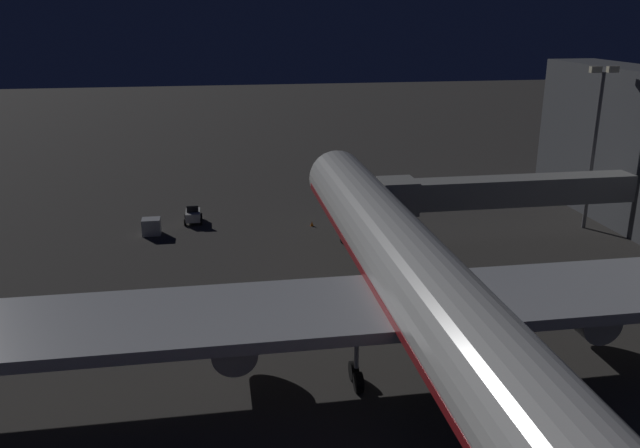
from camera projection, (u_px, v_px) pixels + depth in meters
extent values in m
plane|color=#383533|center=(384.00, 312.00, 48.40)|extent=(320.00, 320.00, 0.00)
cylinder|color=silver|center=(422.00, 287.00, 38.91)|extent=(5.51, 54.67, 5.51)
sphere|color=silver|center=(337.00, 178.00, 64.53)|extent=(5.40, 5.40, 5.40)
cube|color=maroon|center=(422.00, 293.00, 39.03)|extent=(5.57, 52.48, 0.50)
cube|color=black|center=(340.00, 172.00, 62.68)|extent=(3.03, 1.40, 0.90)
cube|color=#B7BABF|center=(422.00, 303.00, 39.08)|extent=(57.73, 8.03, 0.70)
cylinder|color=#B7BABF|center=(583.00, 310.00, 42.34)|extent=(2.66, 4.84, 2.66)
cylinder|color=black|center=(563.00, 295.00, 44.61)|extent=(2.26, 0.15, 2.26)
cylinder|color=#B7BABF|center=(233.00, 337.00, 38.84)|extent=(2.66, 4.84, 2.66)
cylinder|color=black|center=(232.00, 319.00, 41.10)|extent=(2.26, 0.15, 2.26)
cylinder|color=#B7BABF|center=(343.00, 220.00, 62.27)|extent=(0.28, 0.28, 2.25)
cylinder|color=black|center=(343.00, 237.00, 62.81)|extent=(0.45, 1.20, 1.20)
cylinder|color=#B7BABF|center=(491.00, 340.00, 39.52)|extent=(0.28, 0.28, 2.25)
cylinder|color=black|center=(485.00, 359.00, 40.66)|extent=(0.45, 1.20, 1.20)
cylinder|color=black|center=(493.00, 370.00, 39.44)|extent=(0.45, 1.20, 1.20)
cylinder|color=#B7BABF|center=(357.00, 351.00, 38.22)|extent=(0.28, 0.28, 2.25)
cylinder|color=black|center=(354.00, 371.00, 39.36)|extent=(0.45, 1.20, 1.20)
cylinder|color=black|center=(358.00, 382.00, 38.14)|extent=(0.45, 1.20, 1.20)
cube|color=#9E9E99|center=(516.00, 191.00, 59.86)|extent=(22.59, 2.60, 2.50)
cube|color=#9E9E99|center=(397.00, 196.00, 58.11)|extent=(3.20, 3.40, 3.00)
cube|color=black|center=(382.00, 197.00, 57.89)|extent=(0.70, 3.20, 2.70)
cylinder|color=#B7BABF|center=(407.00, 232.00, 59.33)|extent=(0.56, 0.56, 4.35)
cylinder|color=black|center=(412.00, 251.00, 60.00)|extent=(0.25, 0.60, 0.60)
cylinder|color=black|center=(399.00, 251.00, 59.82)|extent=(0.25, 0.60, 0.60)
cylinder|color=#59595E|center=(593.00, 153.00, 64.86)|extent=(0.40, 0.40, 15.79)
cube|color=#F9EFC6|center=(613.00, 69.00, 62.46)|extent=(1.10, 0.50, 0.60)
cube|color=#F9EFC6|center=(596.00, 69.00, 62.18)|extent=(1.10, 0.50, 0.60)
cube|color=silver|center=(193.00, 215.00, 68.74)|extent=(1.50, 2.70, 0.90)
cube|color=black|center=(192.00, 209.00, 68.11)|extent=(1.20, 0.20, 0.70)
cylinder|color=black|center=(201.00, 216.00, 69.89)|extent=(0.24, 0.70, 0.70)
cylinder|color=black|center=(186.00, 217.00, 69.64)|extent=(0.24, 0.70, 0.70)
cylinder|color=black|center=(201.00, 222.00, 68.12)|extent=(0.24, 0.70, 0.70)
cylinder|color=black|center=(185.00, 222.00, 67.87)|extent=(0.24, 0.70, 0.70)
cube|color=#B7BABF|center=(151.00, 227.00, 65.05)|extent=(1.79, 1.54, 1.64)
cone|color=orange|center=(353.00, 221.00, 68.41)|extent=(0.36, 0.36, 0.55)
cone|color=orange|center=(312.00, 224.00, 67.73)|extent=(0.36, 0.36, 0.55)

